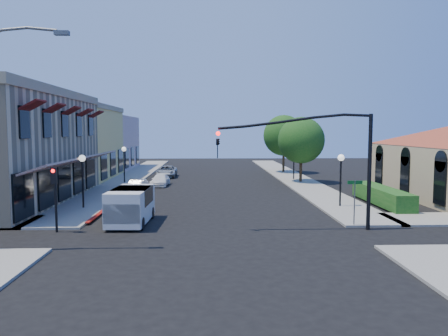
{
  "coord_description": "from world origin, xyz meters",
  "views": [
    {
      "loc": [
        -0.27,
        -20.57,
        5.15
      ],
      "look_at": [
        0.77,
        9.02,
        2.6
      ],
      "focal_mm": 35.0,
      "sensor_mm": 36.0,
      "label": 1
    }
  ],
  "objects_px": {
    "street_name_sign": "(355,195)",
    "parked_car_b": "(137,186)",
    "signal_mast_arm": "(329,151)",
    "lamppost_right_far": "(294,154)",
    "lamppost_left_far": "(124,155)",
    "secondary_signal": "(55,187)",
    "parked_car_c": "(160,180)",
    "parked_car_d": "(167,171)",
    "white_van": "(131,204)",
    "street_tree_b": "(284,135)",
    "lamppost_right_near": "(341,167)",
    "lamppost_left_near": "(82,168)",
    "street_tree_a": "(301,140)",
    "parked_car_a": "(128,192)"
  },
  "relations": [
    {
      "from": "secondary_signal",
      "to": "lamppost_right_far",
      "type": "bearing_deg",
      "value": 53.86
    },
    {
      "from": "parked_car_c",
      "to": "lamppost_right_far",
      "type": "bearing_deg",
      "value": 20.47
    },
    {
      "from": "street_tree_b",
      "to": "lamppost_left_far",
      "type": "relative_size",
      "value": 1.97
    },
    {
      "from": "lamppost_left_far",
      "to": "secondary_signal",
      "type": "bearing_deg",
      "value": -88.61
    },
    {
      "from": "secondary_signal",
      "to": "parked_car_d",
      "type": "height_order",
      "value": "secondary_signal"
    },
    {
      "from": "signal_mast_arm",
      "to": "lamppost_right_far",
      "type": "height_order",
      "value": "signal_mast_arm"
    },
    {
      "from": "street_tree_a",
      "to": "lamppost_left_near",
      "type": "relative_size",
      "value": 1.82
    },
    {
      "from": "street_tree_b",
      "to": "lamppost_left_far",
      "type": "height_order",
      "value": "street_tree_b"
    },
    {
      "from": "street_name_sign",
      "to": "signal_mast_arm",
      "type": "bearing_deg",
      "value": -156.8
    },
    {
      "from": "white_van",
      "to": "parked_car_c",
      "type": "xyz_separation_m",
      "value": [
        -0.22,
        16.65,
        -0.61
      ]
    },
    {
      "from": "street_name_sign",
      "to": "street_tree_a",
      "type": "bearing_deg",
      "value": 86.24
    },
    {
      "from": "parked_car_a",
      "to": "signal_mast_arm",
      "type": "bearing_deg",
      "value": -39.55
    },
    {
      "from": "parked_car_b",
      "to": "street_name_sign",
      "type": "bearing_deg",
      "value": -38.61
    },
    {
      "from": "lamppost_left_near",
      "to": "lamppost_right_near",
      "type": "bearing_deg",
      "value": 0.0
    },
    {
      "from": "lamppost_left_far",
      "to": "lamppost_right_near",
      "type": "bearing_deg",
      "value": -39.47
    },
    {
      "from": "signal_mast_arm",
      "to": "lamppost_left_near",
      "type": "distance_m",
      "value": 15.82
    },
    {
      "from": "parked_car_a",
      "to": "street_tree_a",
      "type": "bearing_deg",
      "value": 35.06
    },
    {
      "from": "street_tree_a",
      "to": "lamppost_right_far",
      "type": "xyz_separation_m",
      "value": [
        -0.3,
        2.0,
        -1.46
      ]
    },
    {
      "from": "street_tree_a",
      "to": "parked_car_b",
      "type": "xyz_separation_m",
      "value": [
        -15.0,
        -6.77,
        -3.63
      ]
    },
    {
      "from": "street_name_sign",
      "to": "parked_car_b",
      "type": "relative_size",
      "value": 0.74
    },
    {
      "from": "white_van",
      "to": "signal_mast_arm",
      "type": "bearing_deg",
      "value": -10.09
    },
    {
      "from": "lamppost_right_far",
      "to": "parked_car_b",
      "type": "relative_size",
      "value": 1.05
    },
    {
      "from": "white_van",
      "to": "street_name_sign",
      "type": "bearing_deg",
      "value": -5.45
    },
    {
      "from": "signal_mast_arm",
      "to": "white_van",
      "type": "relative_size",
      "value": 1.78
    },
    {
      "from": "street_name_sign",
      "to": "lamppost_left_far",
      "type": "distance_m",
      "value": 25.48
    },
    {
      "from": "street_name_sign",
      "to": "parked_car_d",
      "type": "distance_m",
      "value": 28.45
    },
    {
      "from": "secondary_signal",
      "to": "parked_car_b",
      "type": "distance_m",
      "value": 14.05
    },
    {
      "from": "lamppost_left_near",
      "to": "parked_car_c",
      "type": "bearing_deg",
      "value": 72.86
    },
    {
      "from": "lamppost_left_near",
      "to": "parked_car_d",
      "type": "relative_size",
      "value": 0.8
    },
    {
      "from": "parked_car_c",
      "to": "parked_car_d",
      "type": "distance_m",
      "value": 7.77
    },
    {
      "from": "lamppost_left_near",
      "to": "street_tree_b",
      "type": "bearing_deg",
      "value": 54.21
    },
    {
      "from": "lamppost_right_near",
      "to": "lamppost_left_near",
      "type": "bearing_deg",
      "value": 180.0
    },
    {
      "from": "signal_mast_arm",
      "to": "street_tree_a",
      "type": "bearing_deg",
      "value": 81.83
    },
    {
      "from": "secondary_signal",
      "to": "lamppost_left_near",
      "type": "relative_size",
      "value": 0.93
    },
    {
      "from": "lamppost_right_near",
      "to": "street_name_sign",
      "type": "bearing_deg",
      "value": -99.78
    },
    {
      "from": "lamppost_right_far",
      "to": "parked_car_b",
      "type": "distance_m",
      "value": 17.25
    },
    {
      "from": "signal_mast_arm",
      "to": "lamppost_left_near",
      "type": "bearing_deg",
      "value": 155.63
    },
    {
      "from": "white_van",
      "to": "street_tree_b",
      "type": "bearing_deg",
      "value": 64.96
    },
    {
      "from": "parked_car_b",
      "to": "lamppost_right_far",
      "type": "bearing_deg",
      "value": 35.78
    },
    {
      "from": "lamppost_right_near",
      "to": "secondary_signal",
      "type": "bearing_deg",
      "value": -158.22
    },
    {
      "from": "white_van",
      "to": "parked_car_c",
      "type": "relative_size",
      "value": 1.24
    },
    {
      "from": "secondary_signal",
      "to": "parked_car_b",
      "type": "height_order",
      "value": "secondary_signal"
    },
    {
      "from": "lamppost_right_far",
      "to": "parked_car_d",
      "type": "bearing_deg",
      "value": 164.36
    },
    {
      "from": "signal_mast_arm",
      "to": "parked_car_c",
      "type": "bearing_deg",
      "value": 119.94
    },
    {
      "from": "lamppost_left_near",
      "to": "parked_car_d",
      "type": "distance_m",
      "value": 20.19
    },
    {
      "from": "lamppost_left_far",
      "to": "parked_car_c",
      "type": "relative_size",
      "value": 0.99
    },
    {
      "from": "lamppost_left_near",
      "to": "parked_car_a",
      "type": "bearing_deg",
      "value": 54.98
    },
    {
      "from": "street_tree_b",
      "to": "lamppost_left_far",
      "type": "xyz_separation_m",
      "value": [
        -17.3,
        -10.0,
        -1.81
      ]
    },
    {
      "from": "signal_mast_arm",
      "to": "street_name_sign",
      "type": "distance_m",
      "value": 2.98
    },
    {
      "from": "lamppost_right_far",
      "to": "parked_car_c",
      "type": "bearing_deg",
      "value": -163.26
    }
  ]
}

